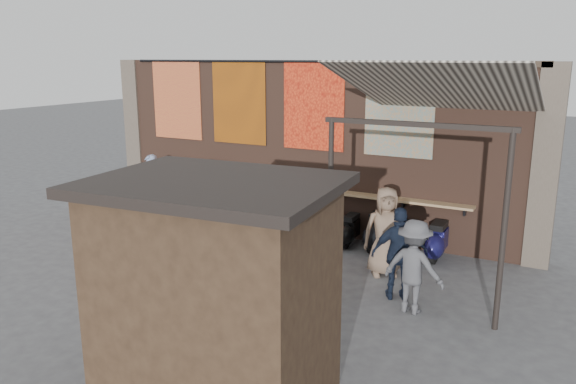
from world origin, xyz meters
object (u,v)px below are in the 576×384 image
(shopper_grey, at_px, (414,267))
(market_stall, at_px, (217,300))
(scooter_stool_4, at_px, (295,221))
(scooter_stool_9, at_px, (437,242))
(scooter_stool_8, at_px, (404,239))
(diner_left, at_px, (152,188))
(scooter_stool_3, at_px, (272,218))
(shopper_tan, at_px, (385,231))
(scooter_stool_6, at_px, (349,231))
(scooter_stool_5, at_px, (322,224))
(scooter_stool_1, at_px, (228,210))
(shopper_navy, at_px, (400,254))
(scooter_stool_0, at_px, (204,209))
(scooter_stool_2, at_px, (247,213))
(diner_right, at_px, (205,192))
(shelf_box, at_px, (296,182))
(scooter_stool_7, at_px, (377,231))

(shopper_grey, bearing_deg, market_stall, 76.39)
(scooter_stool_4, relative_size, scooter_stool_9, 0.99)
(scooter_stool_8, xyz_separation_m, diner_left, (-6.39, -0.50, 0.50))
(scooter_stool_3, xyz_separation_m, shopper_tan, (3.21, -1.27, 0.49))
(scooter_stool_6, bearing_deg, scooter_stool_8, -0.15)
(shopper_grey, bearing_deg, scooter_stool_9, -77.53)
(scooter_stool_3, xyz_separation_m, scooter_stool_5, (1.31, 0.00, 0.03))
(scooter_stool_6, bearing_deg, scooter_stool_3, 179.34)
(scooter_stool_8, relative_size, diner_left, 0.43)
(shopper_grey, bearing_deg, scooter_stool_1, -18.44)
(shopper_navy, relative_size, shopper_tan, 0.95)
(scooter_stool_0, height_order, shopper_navy, shopper_navy)
(scooter_stool_3, xyz_separation_m, scooter_stool_8, (3.21, -0.03, -0.02))
(scooter_stool_8, distance_m, scooter_stool_9, 0.70)
(scooter_stool_0, height_order, scooter_stool_8, scooter_stool_8)
(scooter_stool_8, bearing_deg, scooter_stool_1, 179.64)
(scooter_stool_4, relative_size, shopper_navy, 0.50)
(scooter_stool_2, bearing_deg, shopper_navy, -26.15)
(scooter_stool_1, bearing_deg, shopper_navy, -23.87)
(diner_left, distance_m, market_stall, 8.20)
(scooter_stool_3, distance_m, scooter_stool_4, 0.65)
(scooter_stool_4, height_order, market_stall, market_stall)
(scooter_stool_3, relative_size, scooter_stool_8, 1.06)
(scooter_stool_4, relative_size, diner_right, 0.49)
(shelf_box, distance_m, scooter_stool_6, 1.76)
(scooter_stool_2, xyz_separation_m, scooter_stool_6, (2.66, 0.01, -0.05))
(shopper_tan, bearing_deg, shelf_box, 120.77)
(scooter_stool_7, relative_size, market_stall, 0.33)
(scooter_stool_0, xyz_separation_m, market_stall, (4.73, -6.11, 0.99))
(scooter_stool_1, height_order, shopper_tan, shopper_tan)
(scooter_stool_5, bearing_deg, scooter_stool_1, -179.97)
(scooter_stool_0, height_order, shopper_tan, shopper_tan)
(scooter_stool_3, distance_m, market_stall, 6.81)
(shelf_box, xyz_separation_m, scooter_stool_1, (-1.75, -0.27, -0.85))
(scooter_stool_4, bearing_deg, shopper_tan, -25.45)
(scooter_stool_3, relative_size, scooter_stool_9, 0.95)
(scooter_stool_2, distance_m, scooter_stool_6, 2.67)
(scooter_stool_6, bearing_deg, scooter_stool_9, 0.58)
(shelf_box, relative_size, scooter_stool_3, 0.79)
(scooter_stool_0, relative_size, shopper_navy, 0.44)
(scooter_stool_6, height_order, shopper_tan, shopper_tan)
(scooter_stool_7, relative_size, scooter_stool_8, 1.20)
(diner_right, distance_m, shopper_tan, 5.12)
(scooter_stool_1, xyz_separation_m, scooter_stool_5, (2.55, 0.00, 0.00))
(scooter_stool_0, distance_m, diner_right, 0.53)
(diner_left, distance_m, diner_right, 1.43)
(scooter_stool_7, xyz_separation_m, shopper_tan, (0.59, -1.28, 0.44))
(diner_left, height_order, diner_right, diner_left)
(scooter_stool_7, bearing_deg, diner_right, -177.65)
(scooter_stool_6, relative_size, diner_left, 0.43)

